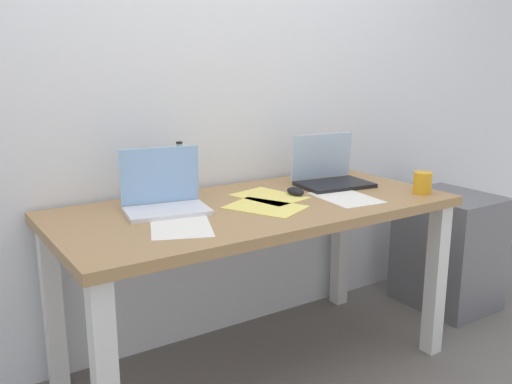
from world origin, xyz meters
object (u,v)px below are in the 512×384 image
laptop_right (330,174)px  coffee_mug (423,183)px  desk (256,227)px  beer_bottle (180,175)px  laptop_left (164,197)px  filing_cabinet (448,250)px  computer_mouse (295,191)px

laptop_right → coffee_mug: 0.42m
desk → beer_bottle: 0.40m
laptop_left → coffee_mug: size_ratio=3.63×
desk → laptop_left: (-0.36, 0.10, 0.16)m
coffee_mug → laptop_right: bearing=122.7°
desk → laptop_left: laptop_left is taller
laptop_left → filing_cabinet: laptop_left is taller
desk → filing_cabinet: bearing=-0.6°
laptop_right → filing_cabinet: bearing=-9.0°
laptop_left → beer_bottle: (0.16, 0.19, 0.04)m
laptop_left → computer_mouse: 0.59m
desk → computer_mouse: bearing=8.0°
beer_bottle → coffee_mug: 1.06m
laptop_right → filing_cabinet: laptop_right is taller
laptop_right → coffee_mug: laptop_right is taller
beer_bottle → laptop_left: bearing=-130.2°
desk → laptop_right: 0.52m
laptop_left → coffee_mug: laptop_left is taller
computer_mouse → coffee_mug: size_ratio=1.05×
desk → filing_cabinet: 1.29m
laptop_right → beer_bottle: 0.71m
desk → filing_cabinet: size_ratio=2.65×
desk → coffee_mug: size_ratio=17.31×
desk → computer_mouse: (0.23, 0.03, 0.12)m
laptop_left → laptop_right: 0.84m
desk → coffee_mug: coffee_mug is taller
laptop_left → computer_mouse: (0.58, -0.07, -0.04)m
desk → beer_bottle: beer_bottle is taller
beer_bottle → filing_cabinet: bearing=-12.0°
computer_mouse → coffee_mug: coffee_mug is taller
desk → laptop_right: (0.49, 0.11, 0.15)m
desk → coffee_mug: 0.77m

